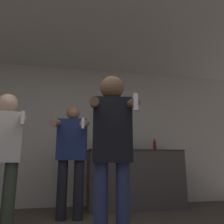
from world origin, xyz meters
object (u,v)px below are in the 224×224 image
object	(u,v)px
person_woman_foreground	(112,145)
person_man_side	(3,151)
bottle_short_whiskey	(129,143)
bottle_clear_vodka	(155,145)
bottle_amber_bourbon	(94,144)
person_spectator_back	(72,152)

from	to	relation	value
person_woman_foreground	person_man_side	world-z (taller)	person_woman_foreground
bottle_short_whiskey	person_man_side	size ratio (longest dim) A/B	0.23
bottle_clear_vodka	person_woman_foreground	distance (m)	2.27
bottle_amber_bourbon	person_woman_foreground	distance (m)	1.94
bottle_clear_vodka	person_man_side	xyz separation A→B (m)	(-2.28, -1.18, -0.17)
person_woman_foreground	bottle_short_whiskey	bearing A→B (deg)	70.16
bottle_clear_vodka	person_man_side	distance (m)	2.58
bottle_amber_bourbon	bottle_clear_vodka	bearing A→B (deg)	0.00
bottle_short_whiskey	person_woman_foreground	distance (m)	2.06
person_spectator_back	person_man_side	bearing A→B (deg)	-144.89
bottle_clear_vodka	person_woman_foreground	xyz separation A→B (m)	(-1.18, -1.93, -0.13)
person_spectator_back	person_woman_foreground	bearing A→B (deg)	-75.33
person_woman_foreground	person_spectator_back	size ratio (longest dim) A/B	1.00
bottle_amber_bourbon	person_woman_foreground	world-z (taller)	person_woman_foreground
bottle_short_whiskey	person_woman_foreground	world-z (taller)	person_woman_foreground
bottle_clear_vodka	person_spectator_back	xyz separation A→B (m)	(-1.52, -0.64, -0.15)
bottle_amber_bourbon	person_woman_foreground	size ratio (longest dim) A/B	0.17
person_man_side	person_spectator_back	xyz separation A→B (m)	(0.77, 0.54, 0.02)
bottle_clear_vodka	bottle_short_whiskey	size ratio (longest dim) A/B	0.65
person_woman_foreground	bottle_clear_vodka	bearing A→B (deg)	58.54
person_man_side	bottle_short_whiskey	bearing A→B (deg)	33.22
person_woman_foreground	person_spectator_back	distance (m)	1.33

